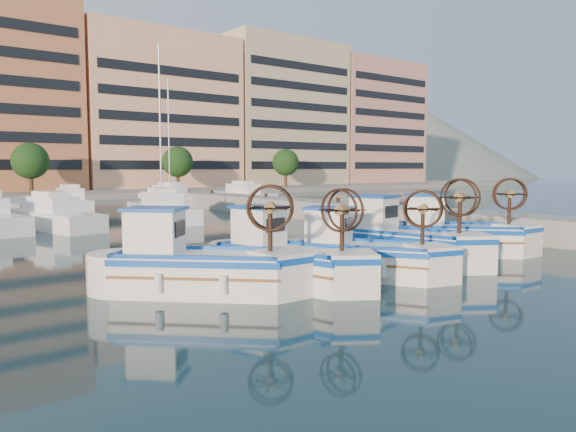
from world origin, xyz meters
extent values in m
plane|color=#193842|center=(0.00, 0.00, 0.00)|extent=(300.00, 300.00, 0.00)
cube|color=gray|center=(13.00, 8.00, 0.60)|extent=(3.00, 60.00, 1.20)
cube|color=#F5B088|center=(24.00, 65.00, 11.60)|extent=(23.00, 14.00, 22.00)
cube|color=black|center=(24.00, 58.00, 11.60)|extent=(21.16, 0.12, 19.80)
cube|color=tan|center=(47.00, 65.00, 12.60)|extent=(22.00, 14.00, 24.00)
cube|color=black|center=(47.00, 58.00, 12.60)|extent=(20.24, 0.12, 21.60)
cube|color=tan|center=(69.00, 65.00, 12.10)|extent=(21.00, 14.00, 23.00)
cube|color=black|center=(69.00, 58.00, 12.10)|extent=(19.32, 0.12, 20.70)
cylinder|color=#3F2B19|center=(4.00, 53.50, 1.50)|extent=(0.50, 0.50, 3.00)
sphere|color=#1D4117|center=(4.00, 53.50, 4.20)|extent=(4.00, 4.00, 4.00)
cylinder|color=#3F2B19|center=(22.00, 53.50, 1.50)|extent=(0.50, 0.50, 3.00)
sphere|color=#1D4117|center=(22.00, 53.50, 4.20)|extent=(4.00, 4.00, 4.00)
cylinder|color=#3F2B19|center=(40.00, 53.50, 1.50)|extent=(0.50, 0.50, 3.00)
sphere|color=#1D4117|center=(40.00, 53.50, 4.20)|extent=(4.00, 4.00, 4.00)
cone|color=slate|center=(140.00, 110.00, 0.00)|extent=(160.00, 160.00, 50.00)
cube|color=white|center=(-3.28, 20.56, 0.50)|extent=(3.58, 8.86, 1.00)
cube|color=white|center=(4.02, 21.48, 0.50)|extent=(3.67, 9.79, 1.00)
cylinder|color=silver|center=(4.02, 21.48, 6.00)|extent=(0.12, 0.12, 11.00)
cube|color=white|center=(1.70, 32.95, 0.50)|extent=(3.13, 7.40, 1.00)
cube|color=white|center=(11.30, 34.67, 0.50)|extent=(3.15, 7.58, 1.00)
cylinder|color=silver|center=(11.30, 34.67, 6.00)|extent=(0.12, 0.12, 11.00)
cube|color=white|center=(18.68, 33.50, 0.50)|extent=(2.29, 8.79, 1.00)
cube|color=white|center=(-4.95, 0.73, 0.57)|extent=(4.57, 4.57, 1.13)
cube|color=#0D48B5|center=(-4.95, 0.73, 0.99)|extent=(4.70, 4.71, 0.17)
cube|color=#1644B2|center=(-4.95, 0.73, 0.93)|extent=(3.95, 3.95, 0.06)
cube|color=white|center=(-5.86, 1.64, 1.72)|extent=(1.83, 1.83, 1.18)
cube|color=#0D48B5|center=(-5.86, 1.64, 2.37)|extent=(2.06, 2.06, 0.09)
cylinder|color=#331E14|center=(-3.58, -0.64, 1.75)|extent=(0.13, 0.13, 1.25)
cylinder|color=brown|center=(-3.58, -0.64, 2.42)|extent=(0.46, 0.46, 0.30)
torus|color=#331E14|center=(-3.70, -0.76, 2.42)|extent=(0.94, 0.94, 1.26)
torus|color=#331E14|center=(-3.47, -0.53, 2.42)|extent=(0.94, 0.94, 1.26)
cube|color=white|center=(-2.22, 0.20, 0.54)|extent=(2.71, 4.64, 1.09)
cube|color=#0D48B5|center=(-2.22, 0.20, 0.96)|extent=(2.79, 4.78, 0.17)
cube|color=#1644B2|center=(-2.22, 0.20, 0.89)|extent=(2.22, 4.13, 0.06)
cube|color=white|center=(-2.47, 1.42, 1.66)|extent=(1.39, 1.55, 1.14)
cube|color=#0D48B5|center=(-2.47, 1.42, 2.28)|extent=(1.57, 1.74, 0.08)
cylinder|color=#331E14|center=(-1.84, -1.63, 1.69)|extent=(0.12, 0.12, 1.20)
cylinder|color=brown|center=(-1.84, -1.63, 2.33)|extent=(0.38, 0.35, 0.29)
torus|color=#331E14|center=(-1.99, -1.66, 2.33)|extent=(0.32, 1.20, 1.21)
torus|color=#331E14|center=(-1.69, -1.59, 2.33)|extent=(0.32, 1.20, 1.21)
cube|color=white|center=(0.31, -0.46, 0.52)|extent=(3.62, 4.54, 1.05)
cube|color=#0D48B5|center=(0.31, -0.46, 0.92)|extent=(3.73, 4.67, 0.16)
cube|color=#1644B2|center=(0.31, -0.46, 0.86)|extent=(3.07, 3.98, 0.06)
cube|color=white|center=(-0.27, 0.58, 1.60)|extent=(1.59, 1.67, 1.10)
cube|color=#0D48B5|center=(-0.27, 0.58, 2.20)|extent=(1.80, 1.87, 0.08)
cylinder|color=#331E14|center=(1.19, -2.03, 1.63)|extent=(0.12, 0.12, 1.16)
cylinder|color=brown|center=(1.19, -2.03, 2.25)|extent=(0.42, 0.40, 0.28)
torus|color=#331E14|center=(1.06, -2.10, 2.25)|extent=(0.63, 1.05, 1.17)
torus|color=#331E14|center=(1.32, -1.95, 2.25)|extent=(0.63, 1.05, 1.17)
cube|color=white|center=(3.29, 0.34, 0.58)|extent=(2.93, 4.97, 1.16)
cube|color=#0D48B5|center=(3.29, 0.34, 1.02)|extent=(3.01, 5.12, 0.18)
cube|color=#1644B2|center=(3.29, 0.34, 0.95)|extent=(2.40, 4.42, 0.07)
cube|color=white|center=(3.02, 1.64, 1.77)|extent=(1.49, 1.66, 1.22)
cube|color=#0D48B5|center=(3.02, 1.64, 2.44)|extent=(1.69, 1.86, 0.09)
cylinder|color=#331E14|center=(3.71, -1.61, 1.81)|extent=(0.13, 0.13, 1.29)
cylinder|color=brown|center=(3.71, -1.61, 2.49)|extent=(0.41, 0.38, 0.31)
torus|color=#331E14|center=(3.55, -1.65, 2.49)|extent=(0.35, 1.28, 1.30)
torus|color=#331E14|center=(3.87, -1.58, 2.49)|extent=(0.35, 1.28, 1.30)
cube|color=white|center=(6.69, 0.49, 0.57)|extent=(4.57, 4.68, 1.14)
cube|color=#0D48B5|center=(6.69, 0.49, 1.01)|extent=(4.71, 4.82, 0.17)
cube|color=#1644B2|center=(6.69, 0.49, 0.94)|extent=(3.94, 4.05, 0.07)
cube|color=white|center=(5.79, 1.44, 1.74)|extent=(1.85, 1.85, 1.20)
cube|color=#0D48B5|center=(5.79, 1.44, 2.40)|extent=(2.08, 2.08, 0.09)
cylinder|color=#331E14|center=(8.03, -0.94, 1.78)|extent=(0.13, 0.13, 1.26)
cylinder|color=brown|center=(8.03, -0.94, 2.45)|extent=(0.46, 0.46, 0.31)
torus|color=#331E14|center=(7.92, -1.05, 2.45)|extent=(0.93, 0.98, 1.28)
torus|color=#331E14|center=(8.15, -0.83, 2.45)|extent=(0.93, 0.98, 1.28)
camera|label=1|loc=(-12.65, -12.72, 3.52)|focal=35.00mm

